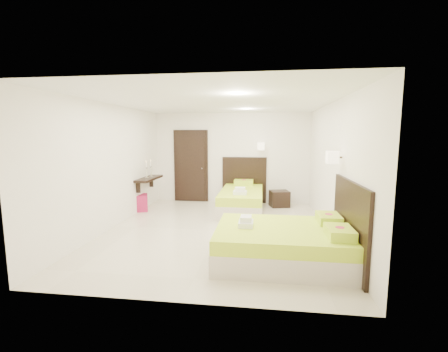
# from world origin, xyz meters

# --- Properties ---
(floor) EXTENTS (5.50, 5.50, 0.00)m
(floor) POSITION_xyz_m (0.00, 0.00, 0.00)
(floor) COLOR beige
(floor) RESTS_ON ground
(bed_single) EXTENTS (1.28, 2.13, 1.76)m
(bed_single) POSITION_xyz_m (0.39, 1.76, 0.32)
(bed_single) COLOR beige
(bed_single) RESTS_ON ground
(bed_double) EXTENTS (2.05, 1.74, 1.69)m
(bed_double) POSITION_xyz_m (1.31, -1.36, 0.30)
(bed_double) COLOR beige
(bed_double) RESTS_ON ground
(nightstand) EXTENTS (0.59, 0.54, 0.44)m
(nightstand) POSITION_xyz_m (1.39, 2.32, 0.22)
(nightstand) COLOR black
(nightstand) RESTS_ON ground
(ottoman) EXTENTS (0.55, 0.55, 0.43)m
(ottoman) POSITION_xyz_m (-2.28, 1.37, 0.21)
(ottoman) COLOR #9B1444
(ottoman) RESTS_ON ground
(door) EXTENTS (1.02, 0.15, 2.14)m
(door) POSITION_xyz_m (-1.20, 2.70, 1.05)
(door) COLOR black
(door) RESTS_ON ground
(console_shelf) EXTENTS (0.35, 1.20, 0.78)m
(console_shelf) POSITION_xyz_m (-2.08, 1.60, 0.82)
(console_shelf) COLOR black
(console_shelf) RESTS_ON ground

